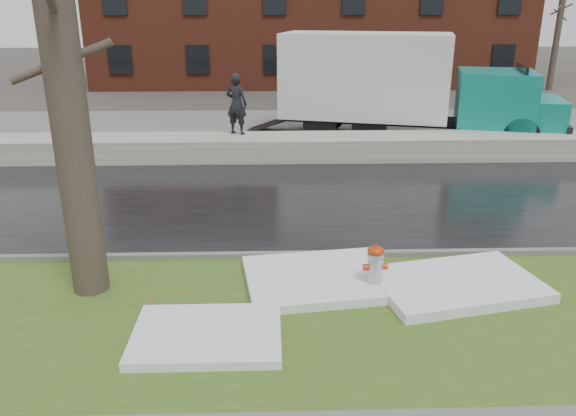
{
  "coord_description": "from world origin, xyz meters",
  "views": [
    {
      "loc": [
        -0.44,
        -9.11,
        4.74
      ],
      "look_at": [
        -0.13,
        1.2,
        1.0
      ],
      "focal_mm": 35.0,
      "sensor_mm": 36.0,
      "label": 1
    }
  ],
  "objects_px": {
    "tree": "(63,67)",
    "box_truck": "(398,85)",
    "fire_hydrant": "(375,266)",
    "worker": "(236,104)"
  },
  "relations": [
    {
      "from": "tree",
      "to": "box_truck",
      "type": "height_order",
      "value": "tree"
    },
    {
      "from": "tree",
      "to": "worker",
      "type": "bearing_deg",
      "value": 77.45
    },
    {
      "from": "tree",
      "to": "fire_hydrant",
      "type": "bearing_deg",
      "value": -2.5
    },
    {
      "from": "fire_hydrant",
      "to": "worker",
      "type": "height_order",
      "value": "worker"
    },
    {
      "from": "box_truck",
      "to": "worker",
      "type": "distance_m",
      "value": 6.19
    },
    {
      "from": "box_truck",
      "to": "worker",
      "type": "bearing_deg",
      "value": -143.12
    },
    {
      "from": "fire_hydrant",
      "to": "tree",
      "type": "bearing_deg",
      "value": 171.16
    },
    {
      "from": "tree",
      "to": "worker",
      "type": "relative_size",
      "value": 3.85
    },
    {
      "from": "fire_hydrant",
      "to": "box_truck",
      "type": "bearing_deg",
      "value": 70.05
    },
    {
      "from": "tree",
      "to": "box_truck",
      "type": "relative_size",
      "value": 0.66
    }
  ]
}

